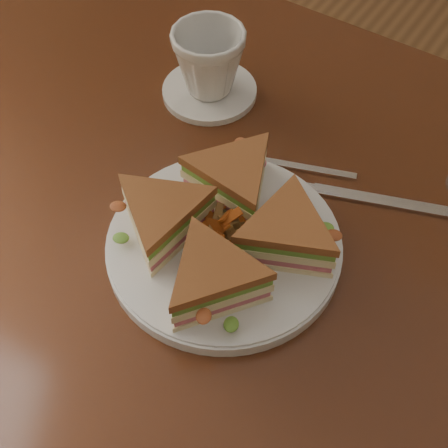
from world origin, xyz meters
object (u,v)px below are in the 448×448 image
Objects in this scene: spoon at (253,158)px; saucer at (210,91)px; sandwich_wedges at (224,227)px; knife at (381,201)px; table at (258,250)px; plate at (224,246)px; coffee_cup at (209,61)px.

spoon and saucer have the same top height.
knife is (0.12, 0.17, -0.04)m from sandwich_wedges.
plate reaches higher than table.
plate is 2.69× the size of coffee_cup.
saucer is at bearing 141.65° from table.
plate is 2.02× the size of saucer.
saucer is at bearing 150.50° from knife.
spoon is 0.85× the size of knife.
sandwich_wedges is at bearing -147.64° from plate.
spoon reaches higher than knife.
spoon reaches higher than table.
knife is (0.12, 0.09, 0.10)m from table.
sandwich_wedges is at bearing -91.11° from spoon.
spoon is (-0.05, 0.14, -0.00)m from plate.
table is 0.18m from knife.
plate is at bearing -52.02° from saucer.
saucer is (-0.17, 0.22, -0.00)m from plate.
knife is at bearing -10.50° from spoon.
knife is (0.12, 0.17, -0.01)m from plate.
knife is 2.01× the size of coffee_cup.
coffee_cup is at bearing 127.98° from sandwich_wedges.
table is at bearing -164.84° from knife.
plate is at bearing -146.35° from knife.
knife is at bearing -25.31° from coffee_cup.
sandwich_wedges reaches higher than table.
saucer is (-0.17, 0.14, 0.10)m from table.
sandwich_wedges is 2.22× the size of saucer.
coffee_cup reaches higher than table.
table is at bearing -54.35° from coffee_cup.
sandwich_wedges is at bearing -68.03° from coffee_cup.
coffee_cup is (-0.17, 0.14, 0.16)m from table.
knife is 0.30m from saucer.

